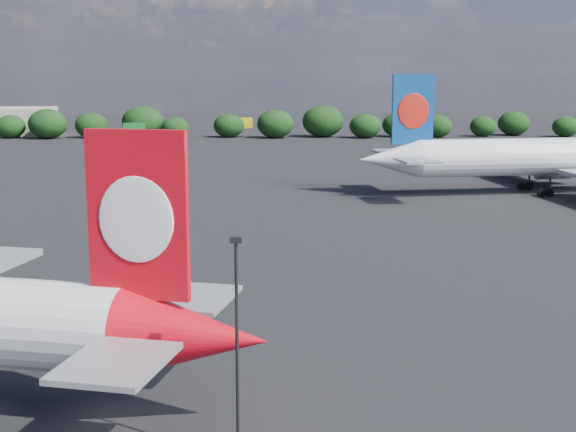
{
  "coord_description": "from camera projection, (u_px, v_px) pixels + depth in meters",
  "views": [
    {
      "loc": [
        13.08,
        -46.28,
        18.62
      ],
      "look_at": [
        16.0,
        12.0,
        8.0
      ],
      "focal_mm": 50.0,
      "sensor_mm": 36.0,
      "label": 1
    }
  ],
  "objects": [
    {
      "name": "highway_sign",
      "position": [
        134.0,
        128.0,
        219.66
      ],
      "size": [
        6.0,
        0.3,
        4.5
      ],
      "color": "#166E25",
      "rests_on": "ground"
    },
    {
      "name": "horizon_treeline",
      "position": [
        208.0,
        124.0,
        224.12
      ],
      "size": [
        201.14,
        14.86,
        9.02
      ],
      "color": "black",
      "rests_on": "ground"
    },
    {
      "name": "apron_lamp_post",
      "position": [
        237.0,
        339.0,
        37.68
      ],
      "size": [
        0.55,
        0.3,
        11.09
      ],
      "color": "black",
      "rests_on": "ground"
    },
    {
      "name": "billboard_yellow",
      "position": [
        244.0,
        123.0,
        226.9
      ],
      "size": [
        5.0,
        0.3,
        5.5
      ],
      "color": "yellow",
      "rests_on": "ground"
    },
    {
      "name": "china_southern_airliner",
      "position": [
        543.0,
        158.0,
        122.18
      ],
      "size": [
        55.43,
        52.78,
        18.08
      ],
      "color": "white",
      "rests_on": "ground"
    },
    {
      "name": "ground",
      "position": [
        151.0,
        212.0,
        107.12
      ],
      "size": [
        500.0,
        500.0,
        0.0
      ],
      "primitive_type": "plane",
      "color": "black",
      "rests_on": "ground"
    }
  ]
}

